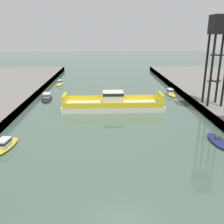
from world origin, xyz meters
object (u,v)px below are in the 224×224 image
object	(u,v)px
moored_boat_mid_left	(60,83)
moored_boat_mid_right	(47,97)
moored_boat_far_left	(170,92)
moored_boat_upstream_a	(218,141)
crane_tower	(220,34)
chain_ferry	(113,104)
moored_boat_near_right	(5,145)

from	to	relation	value
moored_boat_mid_left	moored_boat_mid_right	size ratio (longest dim) A/B	0.65
moored_boat_mid_right	moored_boat_far_left	world-z (taller)	moored_boat_far_left
moored_boat_mid_left	moored_boat_upstream_a	bearing A→B (deg)	-55.10
moored_boat_mid_right	crane_tower	size ratio (longest dim) A/B	0.48
chain_ferry	moored_boat_mid_left	distance (m)	30.36
moored_boat_near_right	crane_tower	bearing A→B (deg)	24.41
moored_boat_upstream_a	crane_tower	size ratio (longest dim) A/B	0.35
moored_boat_near_right	moored_boat_mid_left	world-z (taller)	moored_boat_near_right
moored_boat_near_right	moored_boat_upstream_a	xyz separation A→B (m)	(30.56, 1.17, -0.31)
chain_ferry	moored_boat_near_right	bearing A→B (deg)	-130.10
chain_ferry	crane_tower	distance (m)	24.53
moored_boat_mid_right	moored_boat_mid_left	bearing A→B (deg)	89.04
moored_boat_mid_right	moored_boat_far_left	size ratio (longest dim) A/B	1.33
moored_boat_mid_left	moored_boat_near_right	bearing A→B (deg)	-90.23
moored_boat_mid_right	crane_tower	world-z (taller)	crane_tower
moored_boat_mid_left	crane_tower	world-z (taller)	crane_tower
moored_boat_mid_left	moored_boat_far_left	distance (m)	33.78
chain_ferry	moored_boat_far_left	xyz separation A→B (m)	(15.34, 12.33, -0.56)
chain_ferry	moored_boat_upstream_a	size ratio (longest dim) A/B	3.51
moored_boat_near_right	crane_tower	world-z (taller)	crane_tower
moored_boat_far_left	moored_boat_mid_left	bearing A→B (deg)	155.96
moored_boat_mid_left	moored_boat_mid_right	xyz separation A→B (m)	(-0.29, -17.34, -0.06)
chain_ferry	moored_boat_mid_left	xyz separation A→B (m)	(-15.51, 26.09, -0.56)
moored_boat_mid_left	crane_tower	bearing A→B (deg)	-38.86
chain_ferry	moored_boat_upstream_a	bearing A→B (deg)	-49.57
moored_boat_far_left	crane_tower	distance (m)	21.32
moored_boat_mid_right	moored_boat_far_left	bearing A→B (deg)	6.55
moored_boat_far_left	crane_tower	bearing A→B (deg)	-72.75
moored_boat_mid_left	crane_tower	xyz separation A→B (m)	(35.44, -28.55, 14.64)
moored_boat_near_right	moored_boat_far_left	xyz separation A→B (m)	(31.03, 30.95, -0.01)
moored_boat_near_right	chain_ferry	bearing A→B (deg)	49.90
moored_boat_mid_right	crane_tower	bearing A→B (deg)	-17.43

